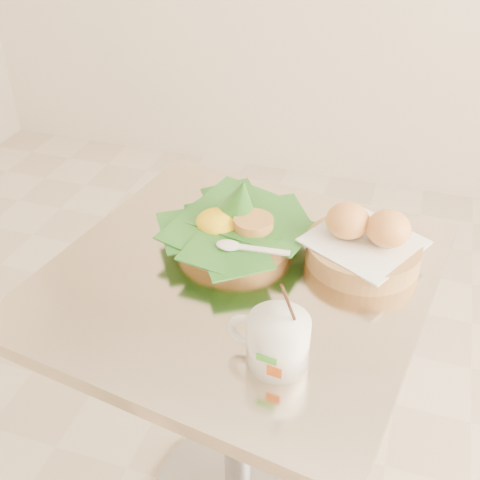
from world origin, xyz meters
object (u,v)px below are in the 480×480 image
(bread_basket, at_px, (364,243))
(coffee_mug, at_px, (276,340))
(cafe_table, at_px, (238,354))
(rice_basket, at_px, (235,224))

(bread_basket, xyz_separation_m, coffee_mug, (-0.09, -0.31, 0.00))
(cafe_table, distance_m, coffee_mug, 0.36)
(bread_basket, height_order, coffee_mug, coffee_mug)
(cafe_table, height_order, bread_basket, bread_basket)
(cafe_table, relative_size, coffee_mug, 4.64)
(coffee_mug, bearing_deg, cafe_table, 122.80)
(rice_basket, distance_m, coffee_mug, 0.34)
(cafe_table, relative_size, rice_basket, 2.64)
(rice_basket, distance_m, bread_basket, 0.26)
(coffee_mug, bearing_deg, rice_basket, 119.14)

